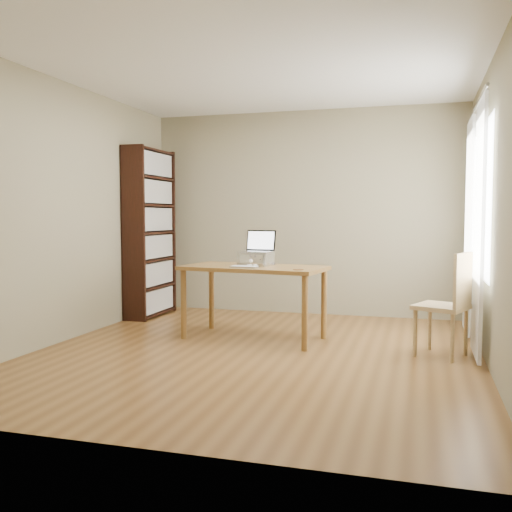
# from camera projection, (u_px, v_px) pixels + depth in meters

# --- Properties ---
(room) EXTENTS (4.04, 4.54, 2.64)m
(room) POSITION_uv_depth(u_px,v_px,m) (259.00, 211.00, 5.16)
(room) COLOR brown
(room) RESTS_ON ground
(bookshelf) EXTENTS (0.30, 0.90, 2.10)m
(bookshelf) POSITION_uv_depth(u_px,v_px,m) (150.00, 233.00, 7.17)
(bookshelf) COLOR black
(bookshelf) RESTS_ON ground
(curtains) EXTENTS (0.03, 1.90, 2.25)m
(curtains) POSITION_uv_depth(u_px,v_px,m) (473.00, 225.00, 5.40)
(curtains) COLOR white
(curtains) RESTS_ON ground
(desk) EXTENTS (1.52, 0.91, 0.75)m
(desk) POSITION_uv_depth(u_px,v_px,m) (254.00, 275.00, 5.82)
(desk) COLOR brown
(desk) RESTS_ON ground
(laptop_stand) EXTENTS (0.32, 0.25, 0.13)m
(laptop_stand) POSITION_uv_depth(u_px,v_px,m) (256.00, 257.00, 5.88)
(laptop_stand) COLOR silver
(laptop_stand) RESTS_ON desk
(laptop) EXTENTS (0.35, 0.31, 0.23)m
(laptop) POSITION_uv_depth(u_px,v_px,m) (258.00, 247.00, 5.93)
(laptop) COLOR silver
(laptop) RESTS_ON laptop_stand
(keyboard) EXTENTS (0.28, 0.14, 0.02)m
(keyboard) POSITION_uv_depth(u_px,v_px,m) (244.00, 267.00, 5.61)
(keyboard) COLOR silver
(keyboard) RESTS_ON desk
(coaster) EXTENTS (0.10, 0.10, 0.01)m
(coaster) POSITION_uv_depth(u_px,v_px,m) (298.00, 270.00, 5.39)
(coaster) COLOR brown
(coaster) RESTS_ON desk
(cat) EXTENTS (0.23, 0.47, 0.13)m
(cat) POSITION_uv_depth(u_px,v_px,m) (260.00, 260.00, 5.91)
(cat) COLOR #463F37
(cat) RESTS_ON desk
(chair) EXTENTS (0.55, 0.54, 0.94)m
(chair) POSITION_uv_depth(u_px,v_px,m) (450.00, 300.00, 5.08)
(chair) COLOR tan
(chair) RESTS_ON ground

